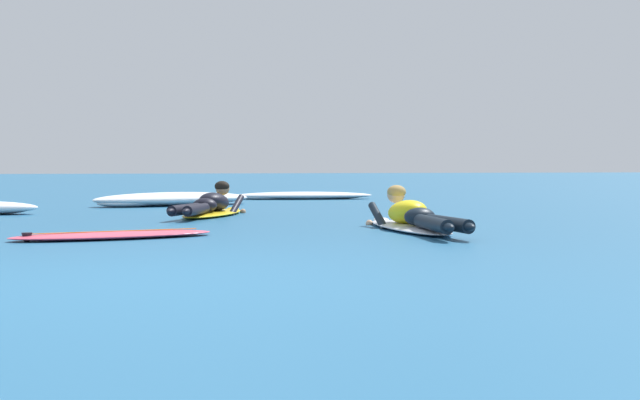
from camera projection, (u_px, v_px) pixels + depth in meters
ground_plane at (114, 205)px, 14.70m from camera, size 120.00×120.00×0.00m
surfer_near at (412, 218)px, 8.94m from camera, size 0.65×2.71×0.54m
surfer_far at (211, 206)px, 11.51m from camera, size 1.46×2.37×0.54m
drifting_surfboard at (112, 235)px, 8.01m from camera, size 2.04×0.89×0.16m
whitewater_mid_right at (173, 199)px, 14.66m from camera, size 3.10×1.84×0.24m
whitewater_far_band at (304, 196)px, 17.42m from camera, size 3.04×1.21×0.16m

